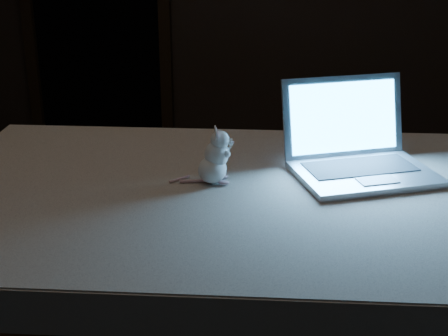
# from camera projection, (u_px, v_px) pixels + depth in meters

# --- Properties ---
(table) EXTENTS (1.63, 1.13, 0.83)m
(table) POSITION_uv_depth(u_px,v_px,m) (224.00, 317.00, 1.96)
(table) COLOR black
(table) RESTS_ON floor
(tablecloth) EXTENTS (1.92, 1.59, 0.10)m
(tablecloth) POSITION_uv_depth(u_px,v_px,m) (235.00, 198.00, 1.88)
(tablecloth) COLOR #C2B1A1
(tablecloth) RESTS_ON table
(laptop) EXTENTS (0.49, 0.47, 0.26)m
(laptop) POSITION_uv_depth(u_px,v_px,m) (368.00, 134.00, 1.84)
(laptop) COLOR #ADACB1
(laptop) RESTS_ON tablecloth
(plush_mouse) EXTENTS (0.14, 0.14, 0.16)m
(plush_mouse) POSITION_uv_depth(u_px,v_px,m) (212.00, 156.00, 1.82)
(plush_mouse) COLOR white
(plush_mouse) RESTS_ON tablecloth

